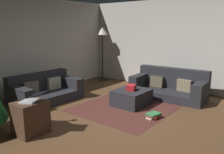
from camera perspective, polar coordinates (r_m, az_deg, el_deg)
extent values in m
plane|color=brown|center=(4.71, 0.79, -10.87)|extent=(6.40, 6.40, 0.00)
cube|color=beige|center=(6.74, -21.03, 6.73)|extent=(6.40, 0.12, 2.60)
cube|color=beige|center=(7.12, 16.51, 7.27)|extent=(0.12, 6.40, 2.60)
cube|color=#26262B|center=(6.15, -15.35, -4.60)|extent=(1.70, 0.98, 0.24)
cube|color=#26262B|center=(6.34, -17.27, -1.03)|extent=(1.68, 0.30, 0.45)
cube|color=#26262B|center=(6.49, -10.29, -1.16)|extent=(0.27, 0.93, 0.27)
cube|color=#26262B|center=(5.73, -21.38, -3.61)|extent=(0.27, 0.93, 0.27)
cube|color=#BCB299|center=(6.37, -13.74, -1.43)|extent=(0.37, 0.15, 0.30)
cube|color=#716B5B|center=(6.02, -18.87, -2.53)|extent=(0.37, 0.18, 0.31)
cube|color=#26262B|center=(6.39, 13.24, -3.97)|extent=(1.00, 1.93, 0.21)
cube|color=#26262B|center=(6.60, 14.43, -0.19)|extent=(0.36, 1.89, 0.54)
cube|color=#26262B|center=(6.09, 20.56, -2.64)|extent=(0.90, 0.29, 0.32)
cube|color=#26262B|center=(6.65, 6.77, -0.73)|extent=(0.90, 0.29, 0.32)
cube|color=#8C7A5B|center=(6.32, 16.94, -1.97)|extent=(0.13, 0.36, 0.30)
cube|color=brown|center=(6.58, 10.70, -1.11)|extent=(0.16, 0.36, 0.31)
cube|color=#26262B|center=(5.67, 4.69, -4.91)|extent=(0.81, 0.71, 0.37)
cube|color=red|center=(5.58, 4.67, -2.52)|extent=(0.26, 0.24, 0.13)
cube|color=black|center=(5.59, 5.43, -3.10)|extent=(0.05, 0.16, 0.02)
cube|color=#4C3323|center=(4.40, -18.94, -9.21)|extent=(0.52, 0.44, 0.58)
cube|color=silver|center=(4.31, -19.21, -5.50)|extent=(0.39, 0.37, 0.02)
cube|color=black|center=(4.19, -17.43, -3.96)|extent=(0.38, 0.36, 0.08)
cube|color=beige|center=(4.99, 9.80, -9.51)|extent=(0.32, 0.20, 0.03)
cube|color=#B7332D|center=(4.97, 10.01, -9.22)|extent=(0.22, 0.19, 0.04)
cube|color=#387A47|center=(4.96, 9.91, -8.74)|extent=(0.32, 0.27, 0.04)
cylinder|color=black|center=(8.24, -2.22, -0.71)|extent=(0.28, 0.28, 0.02)
cylinder|color=black|center=(8.11, -2.26, 4.58)|extent=(0.04, 0.04, 1.55)
cone|color=beige|center=(8.04, -2.31, 10.93)|extent=(0.36, 0.36, 0.24)
cube|color=#522822|center=(5.73, 4.66, -6.64)|extent=(2.60, 2.00, 0.01)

